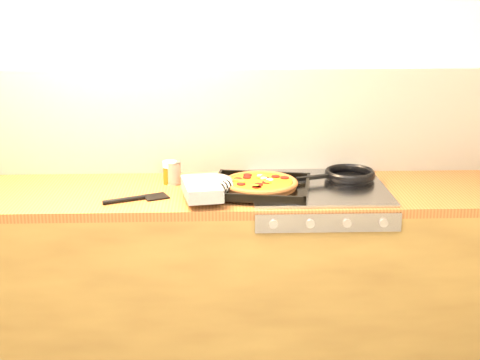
{
  "coord_description": "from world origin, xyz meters",
  "views": [
    {
      "loc": [
        -0.0,
        -1.75,
        1.79
      ],
      "look_at": [
        0.1,
        1.08,
        0.95
      ],
      "focal_mm": 50.0,
      "sensor_mm": 36.0,
      "label": 1
    }
  ],
  "objects_px": {
    "pizza_on_tray": "(244,185)",
    "frying_pan": "(349,175)",
    "tomato_can": "(173,173)",
    "juice_glass": "(170,172)"
  },
  "relations": [
    {
      "from": "pizza_on_tray",
      "to": "juice_glass",
      "type": "xyz_separation_m",
      "value": [
        -0.34,
        0.18,
        0.01
      ]
    },
    {
      "from": "juice_glass",
      "to": "pizza_on_tray",
      "type": "bearing_deg",
      "value": -28.75
    },
    {
      "from": "frying_pan",
      "to": "tomato_can",
      "type": "relative_size",
      "value": 3.89
    },
    {
      "from": "pizza_on_tray",
      "to": "tomato_can",
      "type": "xyz_separation_m",
      "value": [
        -0.32,
        0.18,
        0.01
      ]
    },
    {
      "from": "frying_pan",
      "to": "tomato_can",
      "type": "distance_m",
      "value": 0.81
    },
    {
      "from": "frying_pan",
      "to": "tomato_can",
      "type": "height_order",
      "value": "tomato_can"
    },
    {
      "from": "juice_glass",
      "to": "frying_pan",
      "type": "bearing_deg",
      "value": -1.09
    },
    {
      "from": "frying_pan",
      "to": "juice_glass",
      "type": "height_order",
      "value": "juice_glass"
    },
    {
      "from": "pizza_on_tray",
      "to": "juice_glass",
      "type": "height_order",
      "value": "juice_glass"
    },
    {
      "from": "pizza_on_tray",
      "to": "frying_pan",
      "type": "xyz_separation_m",
      "value": [
        0.49,
        0.17,
        -0.01
      ]
    }
  ]
}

